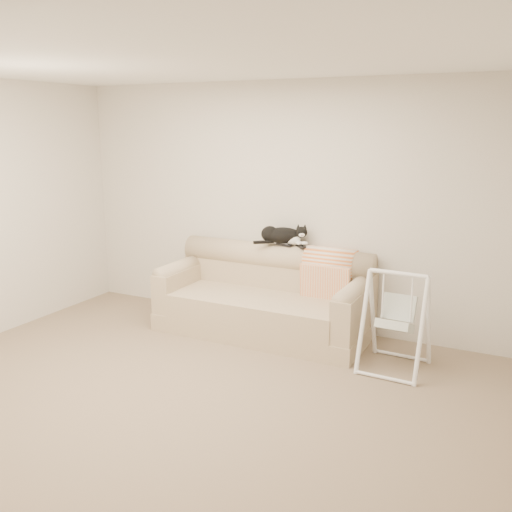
{
  "coord_description": "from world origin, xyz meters",
  "views": [
    {
      "loc": [
        2.47,
        -3.56,
        2.15
      ],
      "look_at": [
        0.04,
        1.27,
        0.9
      ],
      "focal_mm": 40.0,
      "sensor_mm": 36.0,
      "label": 1
    }
  ],
  "objects_px": {
    "remote_b": "(301,246)",
    "baby_swing": "(396,320)",
    "remote_a": "(284,244)",
    "sofa": "(265,299)",
    "tuxedo_cat": "(283,235)"
  },
  "relations": [
    {
      "from": "remote_b",
      "to": "baby_swing",
      "type": "distance_m",
      "value": 1.36
    },
    {
      "from": "remote_a",
      "to": "baby_swing",
      "type": "height_order",
      "value": "remote_a"
    },
    {
      "from": "sofa",
      "to": "remote_b",
      "type": "distance_m",
      "value": 0.67
    },
    {
      "from": "tuxedo_cat",
      "to": "remote_b",
      "type": "bearing_deg",
      "value": -2.15
    },
    {
      "from": "sofa",
      "to": "remote_a",
      "type": "xyz_separation_m",
      "value": [
        0.11,
        0.23,
        0.56
      ]
    },
    {
      "from": "remote_a",
      "to": "tuxedo_cat",
      "type": "distance_m",
      "value": 0.1
    },
    {
      "from": "remote_b",
      "to": "tuxedo_cat",
      "type": "relative_size",
      "value": 0.29
    },
    {
      "from": "sofa",
      "to": "tuxedo_cat",
      "type": "relative_size",
      "value": 3.97
    },
    {
      "from": "remote_a",
      "to": "baby_swing",
      "type": "distance_m",
      "value": 1.52
    },
    {
      "from": "baby_swing",
      "to": "sofa",
      "type": "bearing_deg",
      "value": 166.9
    },
    {
      "from": "remote_a",
      "to": "remote_b",
      "type": "relative_size",
      "value": 1.18
    },
    {
      "from": "remote_b",
      "to": "remote_a",
      "type": "bearing_deg",
      "value": -179.85
    },
    {
      "from": "sofa",
      "to": "baby_swing",
      "type": "xyz_separation_m",
      "value": [
        1.45,
        -0.34,
        0.1
      ]
    },
    {
      "from": "remote_b",
      "to": "baby_swing",
      "type": "relative_size",
      "value": 0.17
    },
    {
      "from": "sofa",
      "to": "remote_a",
      "type": "height_order",
      "value": "remote_a"
    }
  ]
}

